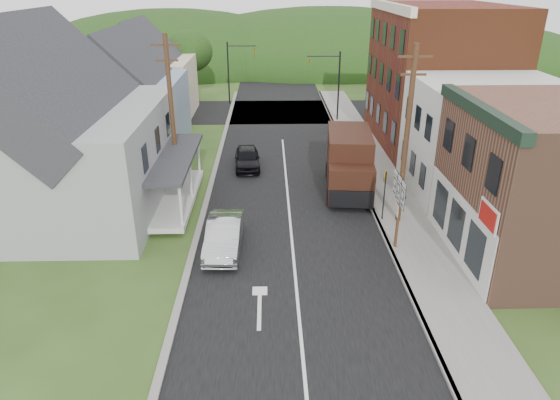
{
  "coord_description": "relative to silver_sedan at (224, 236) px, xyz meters",
  "views": [
    {
      "loc": [
        -1.08,
        -19.61,
        11.71
      ],
      "look_at": [
        -0.58,
        1.57,
        2.2
      ],
      "focal_mm": 32.0,
      "sensor_mm": 36.0,
      "label": 1
    }
  ],
  "objects": [
    {
      "name": "tree_left_d",
      "position": [
        -5.81,
        31.15,
        4.15
      ],
      "size": [
        4.8,
        4.8,
        6.94
      ],
      "color": "#382616",
      "rests_on": "ground"
    },
    {
      "name": "route_sign_cluster",
      "position": [
        7.94,
        -0.15,
        1.76
      ],
      "size": [
        0.17,
        2.07,
        3.62
      ],
      "rotation": [
        0.0,
        0.0,
        -0.0
      ],
      "color": "#472D19",
      "rests_on": "sidewalk_right"
    },
    {
      "name": "warning_sign",
      "position": [
        7.96,
        2.75,
        1.21
      ],
      "size": [
        0.28,
        0.74,
        2.81
      ],
      "rotation": [
        0.0,
        0.0,
        -0.35
      ],
      "color": "black",
      "rests_on": "sidewalk_right"
    },
    {
      "name": "utility_pole_left",
      "position": [
        -3.31,
        7.15,
        3.92
      ],
      "size": [
        1.6,
        0.26,
        9.0
      ],
      "color": "#472D19",
      "rests_on": "ground"
    },
    {
      "name": "ground",
      "position": [
        3.19,
        -0.85,
        -0.74
      ],
      "size": [
        120.0,
        120.0,
        0.0
      ],
      "primitive_type": "plane",
      "color": "#2D4719",
      "rests_on": "ground"
    },
    {
      "name": "storefront_white",
      "position": [
        14.49,
        6.65,
        2.51
      ],
      "size": [
        8.0,
        7.0,
        6.5
      ],
      "primitive_type": "cube",
      "color": "silver",
      "rests_on": "ground"
    },
    {
      "name": "road",
      "position": [
        3.19,
        9.15,
        -0.74
      ],
      "size": [
        9.0,
        90.0,
        0.02
      ],
      "primitive_type": "cube",
      "color": "black",
      "rests_on": "ground"
    },
    {
      "name": "delivery_van",
      "position": [
        6.81,
        6.96,
        1.01
      ],
      "size": [
        3.06,
        6.37,
        3.45
      ],
      "rotation": [
        0.0,
        0.0,
        -0.1
      ],
      "color": "black",
      "rests_on": "ground"
    },
    {
      "name": "storefront_tan",
      "position": [
        14.49,
        -0.85,
        2.76
      ],
      "size": [
        8.0,
        8.0,
        7.0
      ],
      "primitive_type": "cube",
      "color": "brown",
      "rests_on": "ground"
    },
    {
      "name": "sidewalk_right",
      "position": [
        9.09,
        7.15,
        -0.66
      ],
      "size": [
        2.8,
        55.0,
        0.15
      ],
      "primitive_type": "cube",
      "color": "slate",
      "rests_on": "ground"
    },
    {
      "name": "tree_left_c",
      "position": [
        -15.81,
        19.15,
        5.2
      ],
      "size": [
        5.8,
        5.8,
        8.41
      ],
      "color": "#382616",
      "rests_on": "ground"
    },
    {
      "name": "curb_left",
      "position": [
        -1.46,
        7.15,
        -0.68
      ],
      "size": [
        0.3,
        55.0,
        0.12
      ],
      "primitive_type": "cube",
      "color": "slate",
      "rests_on": "ground"
    },
    {
      "name": "storefront_red",
      "position": [
        14.49,
        16.15,
        4.26
      ],
      "size": [
        8.0,
        12.0,
        10.0
      ],
      "primitive_type": "cube",
      "color": "#602C16",
      "rests_on": "ground"
    },
    {
      "name": "dark_sedan",
      "position": [
        0.66,
        10.95,
        -0.05
      ],
      "size": [
        1.86,
        4.1,
        1.36
      ],
      "primitive_type": "imported",
      "rotation": [
        0.0,
        0.0,
        0.06
      ],
      "color": "black",
      "rests_on": "ground"
    },
    {
      "name": "house_blue",
      "position": [
        -7.81,
        16.15,
        2.96
      ],
      "size": [
        7.14,
        8.16,
        7.28
      ],
      "color": "#808FAF",
      "rests_on": "ground"
    },
    {
      "name": "house_cream",
      "position": [
        -8.31,
        25.15,
        2.96
      ],
      "size": [
        7.14,
        8.16,
        7.28
      ],
      "color": "beige",
      "rests_on": "ground"
    },
    {
      "name": "curb_right",
      "position": [
        7.74,
        7.15,
        -0.66
      ],
      "size": [
        0.2,
        55.0,
        0.15
      ],
      "primitive_type": "cube",
      "color": "slate",
      "rests_on": "ground"
    },
    {
      "name": "silver_sedan",
      "position": [
        0.0,
        0.0,
        0.0
      ],
      "size": [
        1.67,
        4.51,
        1.47
      ],
      "primitive_type": "imported",
      "rotation": [
        0.0,
        0.0,
        -0.02
      ],
      "color": "#B8B8BD",
      "rests_on": "ground"
    },
    {
      "name": "cross_road",
      "position": [
        3.19,
        26.15,
        -0.74
      ],
      "size": [
        60.0,
        9.0,
        0.02
      ],
      "primitive_type": "cube",
      "color": "black",
      "rests_on": "ground"
    },
    {
      "name": "tree_left_b",
      "position": [
        -13.81,
        11.15,
        4.15
      ],
      "size": [
        4.8,
        4.8,
        6.94
      ],
      "color": "#382616",
      "rests_on": "ground"
    },
    {
      "name": "forested_ridge",
      "position": [
        3.19,
        54.15,
        -0.74
      ],
      "size": [
        90.0,
        30.0,
        16.0
      ],
      "primitive_type": "ellipsoid",
      "color": "black",
      "rests_on": "ground"
    },
    {
      "name": "traffic_signal_left",
      "position": [
        -1.11,
        29.65,
        3.02
      ],
      "size": [
        2.87,
        0.2,
        6.0
      ],
      "color": "black",
      "rests_on": "ground"
    },
    {
      "name": "utility_pole_right",
      "position": [
        8.79,
        2.65,
        3.92
      ],
      "size": [
        1.6,
        0.26,
        9.0
      ],
      "color": "#472D19",
      "rests_on": "ground"
    },
    {
      "name": "house_gray",
      "position": [
        -8.81,
        5.15,
        3.5
      ],
      "size": [
        10.2,
        12.24,
        8.35
      ],
      "color": "gray",
      "rests_on": "ground"
    },
    {
      "name": "traffic_signal_right",
      "position": [
        7.49,
        22.65,
        3.02
      ],
      "size": [
        2.87,
        0.2,
        6.0
      ],
      "color": "black",
      "rests_on": "ground"
    }
  ]
}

